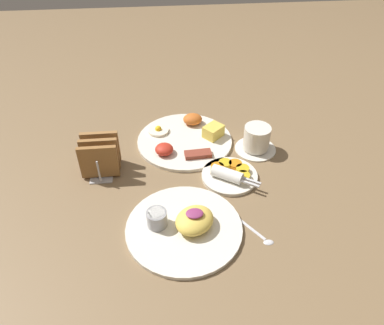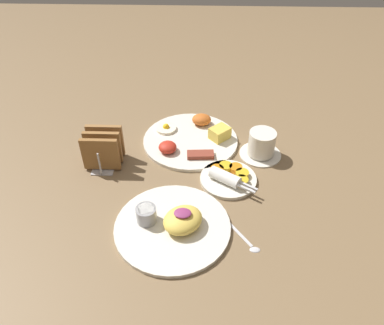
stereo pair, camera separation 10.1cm
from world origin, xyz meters
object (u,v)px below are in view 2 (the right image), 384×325
Objects in this scene: plate_condiments at (229,177)px; coffee_cup at (261,145)px; plate_breakfast at (192,138)px; plate_foreground at (173,224)px; toast_rack at (103,149)px.

plate_condiments is 0.15m from coffee_cup.
plate_breakfast is 0.34m from plate_foreground.
toast_rack reaches higher than plate_condiments.
toast_rack is at bearing 131.63° from plate_foreground.
plate_foreground reaches higher than plate_breakfast.
coffee_cup reaches higher than plate_condiments.
toast_rack is at bearing -173.77° from coffee_cup.
plate_condiments is at bearing 50.95° from plate_foreground.
toast_rack is (-0.21, 0.23, 0.03)m from plate_foreground.
plate_foreground is at bearing -129.05° from plate_condiments.
plate_breakfast is at bearing 24.33° from toast_rack.
plate_foreground is (-0.14, -0.17, 0.00)m from plate_condiments.
toast_rack is at bearing 169.12° from plate_condiments.
plate_condiments is at bearing -59.14° from plate_breakfast.
plate_breakfast is 0.20m from plate_condiments.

